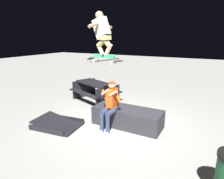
% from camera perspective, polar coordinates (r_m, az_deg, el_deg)
% --- Properties ---
extents(ground_plane, '(40.00, 40.00, 0.00)m').
position_cam_1_polar(ground_plane, '(5.82, 2.73, -10.20)').
color(ground_plane, gray).
extents(ledge_box_main, '(1.96, 0.78, 0.51)m').
position_cam_1_polar(ledge_box_main, '(5.70, 4.47, -7.97)').
color(ledge_box_main, '#28282D').
rests_on(ledge_box_main, ground).
extents(person_sitting_on_ledge, '(0.59, 0.75, 1.35)m').
position_cam_1_polar(person_sitting_on_ledge, '(5.29, -0.57, -4.01)').
color(person_sitting_on_ledge, '#2D3856').
rests_on(person_sitting_on_ledge, ground).
extents(skateboard, '(1.04, 0.32, 0.16)m').
position_cam_1_polar(skateboard, '(5.09, -2.23, 8.39)').
color(skateboard, black).
extents(skater_airborne, '(0.63, 0.89, 1.12)m').
position_cam_1_polar(skater_airborne, '(5.09, -2.84, 16.13)').
color(skater_airborne, '#2D9E66').
extents(kicker_ramp, '(1.35, 1.05, 0.31)m').
position_cam_1_polar(kicker_ramp, '(5.91, -15.46, -9.81)').
color(kicker_ramp, black).
rests_on(kicker_ramp, ground).
extents(picnic_table_back, '(2.06, 1.85, 0.75)m').
position_cam_1_polar(picnic_table_back, '(7.78, -4.85, 0.23)').
color(picnic_table_back, black).
rests_on(picnic_table_back, ground).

